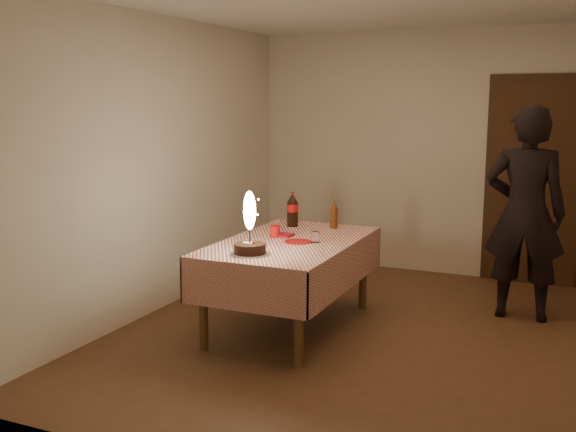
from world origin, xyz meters
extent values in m
cube|color=brown|center=(0.00, 0.00, 0.00)|extent=(4.00, 4.50, 0.01)
cube|color=beige|center=(0.00, 2.25, 1.30)|extent=(4.00, 0.04, 2.60)
cube|color=beige|center=(0.00, -2.25, 1.30)|extent=(4.00, 0.04, 2.60)
cube|color=beige|center=(-2.00, 0.00, 1.30)|extent=(0.04, 4.50, 2.60)
cube|color=#472814|center=(1.00, 2.22, 1.02)|extent=(0.85, 0.05, 2.05)
sphere|color=#B28C33|center=(0.68, 2.17, 1.00)|extent=(0.06, 0.06, 0.06)
cube|color=brown|center=(-0.71, -0.05, 0.71)|extent=(0.90, 1.60, 0.04)
cylinder|color=brown|center=(-1.10, -0.79, 0.34)|extent=(0.07, 0.07, 0.69)
cylinder|color=brown|center=(-0.32, -0.79, 0.34)|extent=(0.07, 0.07, 0.69)
cylinder|color=brown|center=(-1.10, 0.69, 0.34)|extent=(0.07, 0.07, 0.69)
cylinder|color=brown|center=(-0.32, 0.69, 0.34)|extent=(0.07, 0.07, 0.69)
cube|color=white|center=(-0.71, -0.05, 0.73)|extent=(1.02, 1.72, 0.01)
cube|color=white|center=(-0.71, -0.90, 0.56)|extent=(1.02, 0.01, 0.34)
cube|color=white|center=(-0.71, 0.81, 0.56)|extent=(1.02, 0.01, 0.34)
cube|color=white|center=(-1.22, -0.05, 0.56)|extent=(0.01, 1.72, 0.34)
cube|color=white|center=(-0.21, -0.05, 0.56)|extent=(0.01, 1.72, 0.34)
cylinder|color=white|center=(-0.79, -0.61, 0.74)|extent=(0.30, 0.30, 0.01)
cylinder|color=black|center=(-0.79, -0.61, 0.78)|extent=(0.24, 0.24, 0.07)
cylinder|color=white|center=(-0.81, -0.60, 0.82)|extent=(0.07, 0.07, 0.00)
sphere|color=red|center=(-0.76, -0.62, 0.83)|extent=(0.02, 0.02, 0.02)
cube|color=#19721E|center=(-0.74, -0.63, 0.82)|extent=(0.02, 0.01, 0.00)
cube|color=#19721E|center=(-0.77, -0.64, 0.82)|extent=(0.01, 0.02, 0.00)
cylinder|color=#262628|center=(-0.79, -0.61, 0.88)|extent=(0.01, 0.01, 0.12)
ellipsoid|color=#FFF2BF|center=(-0.79, -0.61, 1.07)|extent=(0.09, 0.09, 0.29)
sphere|color=white|center=(-0.79, -0.61, 0.96)|extent=(0.04, 0.04, 0.04)
cylinder|color=red|center=(-0.63, -0.08, 0.74)|extent=(0.22, 0.22, 0.01)
cylinder|color=red|center=(-0.88, 0.01, 0.79)|extent=(0.08, 0.08, 0.10)
cylinder|color=white|center=(-0.50, -0.03, 0.78)|extent=(0.07, 0.07, 0.09)
cube|color=#AD1324|center=(-0.84, 0.08, 0.75)|extent=(0.15, 0.15, 0.02)
cylinder|color=black|center=(-0.95, 0.52, 0.85)|extent=(0.10, 0.10, 0.22)
cylinder|color=red|center=(-0.95, 0.52, 0.91)|extent=(0.10, 0.10, 0.07)
cone|color=black|center=(-0.95, 0.52, 1.00)|extent=(0.10, 0.10, 0.08)
cylinder|color=red|center=(-0.95, 0.52, 1.04)|extent=(0.03, 0.03, 0.02)
cylinder|color=#5D2B0F|center=(-0.57, 0.59, 0.83)|extent=(0.06, 0.06, 0.18)
cone|color=#5D2B0F|center=(-0.57, 0.59, 0.95)|extent=(0.06, 0.06, 0.06)
cylinder|color=olive|center=(-0.57, 0.59, 0.98)|extent=(0.02, 0.02, 0.02)
imported|color=black|center=(1.01, 1.00, 0.92)|extent=(0.69, 0.47, 1.84)
cube|color=black|center=(1.00, 1.13, 1.57)|extent=(0.13, 0.10, 0.10)
cylinder|color=black|center=(1.00, 1.21, 1.57)|extent=(0.08, 0.08, 0.08)
camera|label=1|loc=(1.45, -4.97, 1.88)|focal=42.00mm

